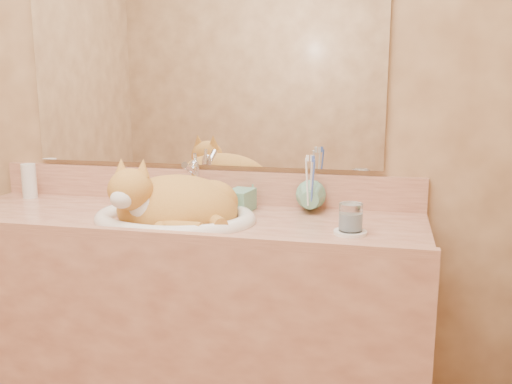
% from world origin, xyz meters
% --- Properties ---
extents(wall_back, '(2.40, 0.02, 2.50)m').
position_xyz_m(wall_back, '(0.00, 1.00, 1.25)').
color(wall_back, olive).
rests_on(wall_back, ground).
extents(vanity_counter, '(1.60, 0.55, 0.85)m').
position_xyz_m(vanity_counter, '(0.00, 0.72, 0.42)').
color(vanity_counter, '#9B5B45').
rests_on(vanity_counter, floor).
extents(mirror, '(1.30, 0.02, 0.80)m').
position_xyz_m(mirror, '(0.00, 0.99, 1.39)').
color(mirror, white).
rests_on(mirror, wall_back).
extents(sink_basin, '(0.58, 0.51, 0.16)m').
position_xyz_m(sink_basin, '(-0.00, 0.70, 0.93)').
color(sink_basin, white).
rests_on(sink_basin, vanity_counter).
extents(faucet, '(0.08, 0.13, 0.18)m').
position_xyz_m(faucet, '(-0.00, 0.90, 0.94)').
color(faucet, silver).
rests_on(faucet, vanity_counter).
extents(cat, '(0.42, 0.36, 0.22)m').
position_xyz_m(cat, '(-0.01, 0.69, 0.91)').
color(cat, '#B6742A').
rests_on(cat, sink_basin).
extents(soap_dispenser, '(0.09, 0.09, 0.17)m').
position_xyz_m(soap_dispenser, '(0.17, 0.82, 0.93)').
color(soap_dispenser, '#69A98A').
rests_on(soap_dispenser, vanity_counter).
extents(toothbrush_cup, '(0.12, 0.12, 0.10)m').
position_xyz_m(toothbrush_cup, '(0.42, 0.86, 0.90)').
color(toothbrush_cup, '#69A98A').
rests_on(toothbrush_cup, vanity_counter).
extents(toothbrushes, '(0.03, 0.03, 0.21)m').
position_xyz_m(toothbrushes, '(0.42, 0.86, 0.97)').
color(toothbrushes, white).
rests_on(toothbrushes, toothbrush_cup).
extents(saucer, '(0.10, 0.10, 0.01)m').
position_xyz_m(saucer, '(0.56, 0.66, 0.85)').
color(saucer, white).
rests_on(saucer, vanity_counter).
extents(water_glass, '(0.07, 0.07, 0.08)m').
position_xyz_m(water_glass, '(0.56, 0.66, 0.90)').
color(water_glass, silver).
rests_on(water_glass, saucer).
extents(lotion_bottle, '(0.05, 0.05, 0.13)m').
position_xyz_m(lotion_bottle, '(-0.67, 0.91, 0.92)').
color(lotion_bottle, white).
rests_on(lotion_bottle, vanity_counter).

